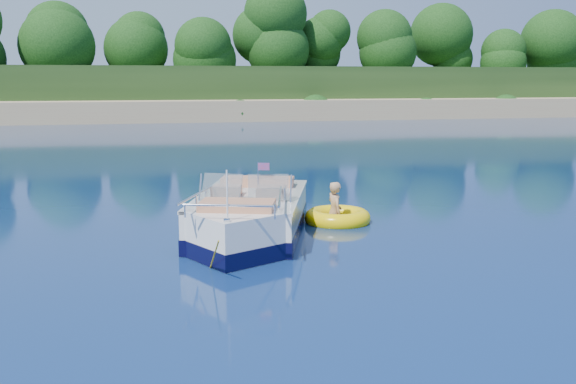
% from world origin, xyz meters
% --- Properties ---
extents(ground, '(160.00, 160.00, 0.00)m').
position_xyz_m(ground, '(0.00, 0.00, 0.00)').
color(ground, '#091D44').
rests_on(ground, ground).
extents(shoreline, '(170.00, 59.00, 6.00)m').
position_xyz_m(shoreline, '(0.00, 63.77, 0.98)').
color(shoreline, tan).
rests_on(shoreline, ground).
extents(treeline, '(150.00, 7.12, 8.19)m').
position_xyz_m(treeline, '(0.04, 41.01, 5.55)').
color(treeline, black).
rests_on(treeline, ground).
extents(motorboat, '(2.98, 5.29, 1.82)m').
position_xyz_m(motorboat, '(-2.98, 0.56, 0.35)').
color(motorboat, white).
rests_on(motorboat, ground).
extents(tow_tube, '(1.45, 1.45, 0.37)m').
position_xyz_m(tow_tube, '(-0.91, 1.51, 0.10)').
color(tow_tube, yellow).
rests_on(tow_tube, ground).
extents(boy, '(0.40, 0.76, 1.43)m').
position_xyz_m(boy, '(-0.99, 1.51, 0.00)').
color(boy, tan).
rests_on(boy, ground).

